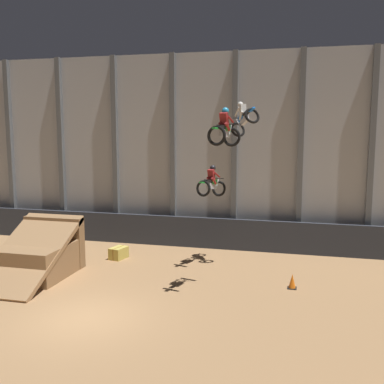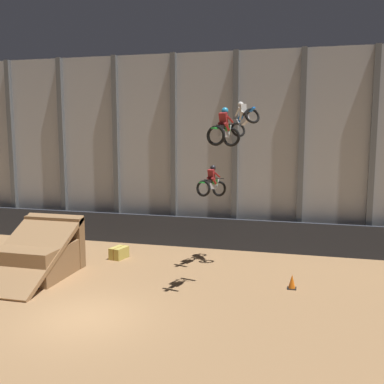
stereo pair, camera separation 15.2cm
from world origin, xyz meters
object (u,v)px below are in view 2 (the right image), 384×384
(dirt_ramp, at_px, (40,255))
(traffic_cone_near_ramp, at_px, (292,282))
(hay_bale_trackside, at_px, (119,253))
(rider_bike_right_air, at_px, (244,118))
(rider_bike_center_air, at_px, (224,130))
(rider_bike_left_air, at_px, (212,184))

(dirt_ramp, bearing_deg, traffic_cone_near_ramp, 4.38)
(hay_bale_trackside, bearing_deg, dirt_ramp, -128.11)
(dirt_ramp, xyz_separation_m, hay_bale_trackside, (2.37, 3.03, -0.57))
(rider_bike_right_air, bearing_deg, rider_bike_center_air, -130.03)
(rider_bike_left_air, height_order, traffic_cone_near_ramp, rider_bike_left_air)
(rider_bike_center_air, height_order, rider_bike_right_air, rider_bike_right_air)
(traffic_cone_near_ramp, bearing_deg, rider_bike_center_air, -158.39)
(rider_bike_center_air, relative_size, hay_bale_trackside, 1.78)
(dirt_ramp, xyz_separation_m, rider_bike_left_air, (6.99, 3.07, 2.99))
(rider_bike_center_air, relative_size, traffic_cone_near_ramp, 3.09)
(rider_bike_left_air, distance_m, rider_bike_right_air, 3.29)
(dirt_ramp, height_order, rider_bike_right_air, rider_bike_right_air)
(dirt_ramp, bearing_deg, rider_bike_left_air, 23.72)
(rider_bike_left_air, bearing_deg, dirt_ramp, -137.47)
(hay_bale_trackside, bearing_deg, rider_bike_right_air, 6.50)
(rider_bike_left_air, xyz_separation_m, traffic_cone_near_ramp, (3.76, -2.25, -3.55))
(rider_bike_right_air, xyz_separation_m, hay_bale_trackside, (-5.96, -0.68, -6.49))
(rider_bike_right_air, height_order, traffic_cone_near_ramp, rider_bike_right_air)
(traffic_cone_near_ramp, bearing_deg, rider_bike_left_air, 149.13)
(rider_bike_right_air, distance_m, hay_bale_trackside, 8.84)
(rider_bike_right_air, distance_m, traffic_cone_near_ramp, 7.50)
(rider_bike_center_air, distance_m, hay_bale_trackside, 8.90)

